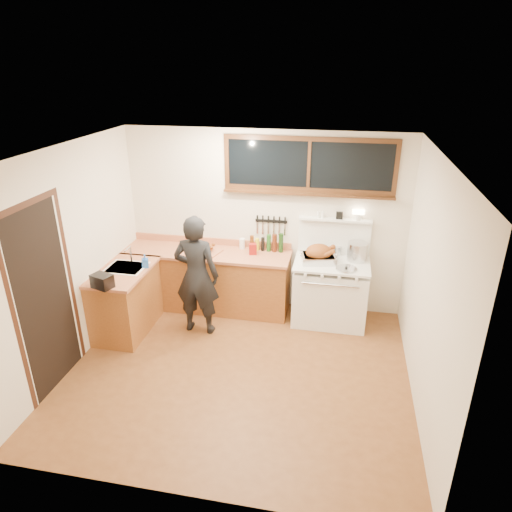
% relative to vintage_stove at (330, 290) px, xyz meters
% --- Properties ---
extents(ground_plane, '(4.00, 3.50, 0.02)m').
position_rel_vintage_stove_xyz_m(ground_plane, '(-1.00, -1.41, -0.48)').
color(ground_plane, brown).
extents(room_shell, '(4.10, 3.60, 2.65)m').
position_rel_vintage_stove_xyz_m(room_shell, '(-1.00, -1.41, 1.18)').
color(room_shell, beige).
rests_on(room_shell, ground).
extents(counter_back, '(2.44, 0.64, 1.00)m').
position_rel_vintage_stove_xyz_m(counter_back, '(-1.80, 0.04, -0.01)').
color(counter_back, brown).
rests_on(counter_back, ground).
extents(counter_left, '(0.64, 1.09, 0.90)m').
position_rel_vintage_stove_xyz_m(counter_left, '(-2.70, -0.79, -0.01)').
color(counter_left, brown).
rests_on(counter_left, ground).
extents(sink_unit, '(0.50, 0.45, 0.37)m').
position_rel_vintage_stove_xyz_m(sink_unit, '(-2.68, -0.71, 0.38)').
color(sink_unit, white).
rests_on(sink_unit, counter_left).
extents(vintage_stove, '(1.02, 0.74, 1.57)m').
position_rel_vintage_stove_xyz_m(vintage_stove, '(0.00, 0.00, 0.00)').
color(vintage_stove, white).
rests_on(vintage_stove, ground).
extents(back_window, '(2.32, 0.13, 0.77)m').
position_rel_vintage_stove_xyz_m(back_window, '(-0.40, 0.31, 1.60)').
color(back_window, black).
rests_on(back_window, room_shell).
extents(left_doorway, '(0.02, 1.04, 2.17)m').
position_rel_vintage_stove_xyz_m(left_doorway, '(-2.99, -1.96, 0.62)').
color(left_doorway, black).
rests_on(left_doorway, ground).
extents(knife_strip, '(0.46, 0.03, 0.28)m').
position_rel_vintage_stove_xyz_m(knife_strip, '(-0.90, 0.32, 0.84)').
color(knife_strip, black).
rests_on(knife_strip, room_shell).
extents(man, '(0.62, 0.42, 1.66)m').
position_rel_vintage_stove_xyz_m(man, '(-1.74, -0.62, 0.36)').
color(man, black).
rests_on(man, ground).
extents(soap_bottle, '(0.11, 0.11, 0.18)m').
position_rel_vintage_stove_xyz_m(soap_bottle, '(-2.43, -0.64, 0.53)').
color(soap_bottle, blue).
rests_on(soap_bottle, counter_left).
extents(toaster, '(0.29, 0.24, 0.17)m').
position_rel_vintage_stove_xyz_m(toaster, '(-2.70, -1.29, 0.52)').
color(toaster, black).
rests_on(toaster, counter_left).
extents(cutting_board, '(0.47, 0.40, 0.14)m').
position_rel_vintage_stove_xyz_m(cutting_board, '(-1.79, 0.01, 0.49)').
color(cutting_board, '#B96C49').
rests_on(cutting_board, counter_back).
extents(roast_turkey, '(0.52, 0.43, 0.25)m').
position_rel_vintage_stove_xyz_m(roast_turkey, '(-0.18, -0.02, 0.54)').
color(roast_turkey, silver).
rests_on(roast_turkey, vintage_stove).
extents(stockpot, '(0.36, 0.36, 0.26)m').
position_rel_vintage_stove_xyz_m(stockpot, '(0.33, 0.13, 0.56)').
color(stockpot, silver).
rests_on(stockpot, vintage_stove).
extents(saucepan, '(0.19, 0.30, 0.13)m').
position_rel_vintage_stove_xyz_m(saucepan, '(0.03, 0.29, 0.50)').
color(saucepan, silver).
rests_on(saucepan, vintage_stove).
extents(pot_lid, '(0.30, 0.30, 0.04)m').
position_rel_vintage_stove_xyz_m(pot_lid, '(0.19, -0.21, 0.45)').
color(pot_lid, silver).
rests_on(pot_lid, vintage_stove).
extents(coffee_tin, '(0.12, 0.11, 0.16)m').
position_rel_vintage_stove_xyz_m(coffee_tin, '(-1.12, 0.07, 0.51)').
color(coffee_tin, maroon).
rests_on(coffee_tin, counter_back).
extents(pitcher, '(0.10, 0.10, 0.15)m').
position_rel_vintage_stove_xyz_m(pitcher, '(-1.31, 0.24, 0.51)').
color(pitcher, white).
rests_on(pitcher, counter_back).
extents(bottle_cluster, '(0.48, 0.07, 0.28)m').
position_rel_vintage_stove_xyz_m(bottle_cluster, '(-0.92, 0.22, 0.55)').
color(bottle_cluster, black).
rests_on(bottle_cluster, counter_back).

